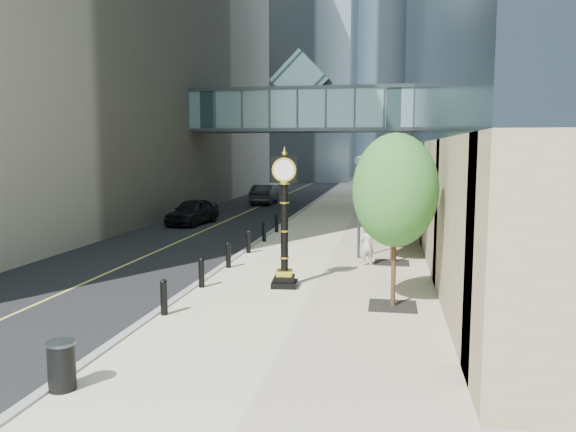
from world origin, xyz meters
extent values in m
plane|color=gray|center=(0.00, 0.00, 0.00)|extent=(320.00, 320.00, 0.00)
cube|color=black|center=(-7.00, 40.00, 0.01)|extent=(8.00, 180.00, 0.02)
cube|color=beige|center=(1.00, 40.00, 0.03)|extent=(8.00, 180.00, 0.06)
cube|color=gray|center=(-3.00, 40.00, 0.04)|extent=(0.25, 180.00, 0.07)
cube|color=#8B9BAF|center=(-6.00, 120.00, 32.50)|extent=(22.00, 22.00, 65.00)
cube|color=slate|center=(-3.00, 28.00, 7.50)|extent=(17.00, 4.00, 3.00)
cube|color=#383F44|center=(-3.00, 28.00, 6.05)|extent=(17.00, 4.20, 0.25)
cube|color=#383F44|center=(-3.00, 28.00, 8.95)|extent=(17.00, 4.20, 0.25)
cube|color=slate|center=(-3.00, 28.00, 9.60)|extent=(4.24, 3.00, 4.24)
cube|color=#383F44|center=(3.50, 14.00, 4.20)|extent=(3.00, 8.00, 0.25)
cube|color=slate|center=(3.50, 14.00, 4.35)|extent=(2.80, 7.80, 0.06)
cylinder|color=#383F44|center=(2.20, 10.30, 2.10)|extent=(0.12, 0.12, 4.20)
cylinder|color=#383F44|center=(2.20, 17.70, 2.10)|extent=(0.12, 0.12, 4.20)
cylinder|color=black|center=(-2.70, 1.00, 0.51)|extent=(0.20, 0.20, 0.90)
cylinder|color=black|center=(-2.70, 4.20, 0.51)|extent=(0.20, 0.20, 0.90)
cylinder|color=black|center=(-2.70, 7.40, 0.51)|extent=(0.20, 0.20, 0.90)
cylinder|color=black|center=(-2.70, 10.60, 0.51)|extent=(0.20, 0.20, 0.90)
cylinder|color=black|center=(-2.70, 13.80, 0.51)|extent=(0.20, 0.20, 0.90)
cylinder|color=black|center=(-2.70, 17.00, 0.51)|extent=(0.20, 0.20, 0.90)
cube|color=black|center=(3.60, 3.00, 0.07)|extent=(1.40, 1.40, 0.02)
cylinder|color=#3B2E19|center=(3.60, 3.00, 1.41)|extent=(0.14, 0.14, 2.70)
ellipsoid|color=#205921|center=(3.60, 3.00, 3.49)|extent=(2.47, 2.47, 3.30)
cube|color=black|center=(3.60, 9.50, 0.07)|extent=(1.40, 1.40, 0.02)
cylinder|color=#3B2E19|center=(3.60, 9.50, 1.46)|extent=(0.14, 0.14, 2.79)
ellipsoid|color=#205921|center=(3.60, 9.50, 3.61)|extent=(2.56, 2.56, 3.41)
cube|color=black|center=(3.60, 16.00, 0.07)|extent=(1.40, 1.40, 0.02)
cylinder|color=#3B2E19|center=(3.60, 16.00, 1.42)|extent=(0.14, 0.14, 2.72)
ellipsoid|color=#205921|center=(3.60, 16.00, 3.52)|extent=(2.49, 2.49, 3.32)
cube|color=black|center=(3.60, 22.50, 0.07)|extent=(1.40, 1.40, 0.02)
cylinder|color=#3B2E19|center=(3.60, 22.50, 1.43)|extent=(0.14, 0.14, 2.74)
ellipsoid|color=#205921|center=(3.60, 22.50, 3.55)|extent=(2.51, 2.51, 3.35)
cube|color=black|center=(3.60, 29.00, 0.07)|extent=(1.40, 1.40, 0.02)
cylinder|color=#3B2E19|center=(3.60, 29.00, 1.27)|extent=(0.14, 0.14, 2.42)
ellipsoid|color=#205921|center=(3.60, 29.00, 3.14)|extent=(2.22, 2.22, 2.96)
cube|color=black|center=(0.02, 4.78, 0.15)|extent=(0.93, 0.93, 0.19)
cube|color=black|center=(0.02, 4.78, 0.34)|extent=(0.72, 0.72, 0.19)
cube|color=gold|center=(0.02, 4.78, 0.53)|extent=(0.57, 0.57, 0.19)
cylinder|color=black|center=(0.02, 4.78, 2.10)|extent=(0.25, 0.25, 2.94)
cube|color=black|center=(0.02, 4.78, 4.00)|extent=(0.83, 0.36, 0.85)
cylinder|color=white|center=(0.02, 4.95, 4.00)|extent=(0.66, 0.10, 0.66)
cylinder|color=white|center=(0.02, 4.62, 4.00)|extent=(0.66, 0.10, 0.66)
sphere|color=gold|center=(0.02, 4.78, 4.52)|extent=(0.19, 0.19, 0.19)
cylinder|color=black|center=(-2.70, -4.00, 0.51)|extent=(0.54, 0.54, 0.90)
imported|color=beige|center=(2.61, 8.82, 0.86)|extent=(0.69, 0.59, 1.61)
imported|color=black|center=(-8.56, 19.68, 0.81)|extent=(2.45, 4.85, 1.58)
imported|color=black|center=(-7.02, 33.41, 0.84)|extent=(1.88, 5.02, 1.64)
camera|label=1|loc=(3.40, -13.41, 4.66)|focal=35.00mm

